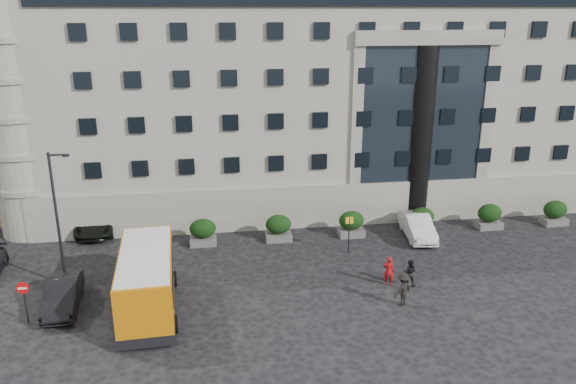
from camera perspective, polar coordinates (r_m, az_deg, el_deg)
name	(u,v)px	position (r m, az deg, el deg)	size (l,w,h in m)	color
ground	(275,295)	(32.26, -1.28, -10.42)	(120.00, 120.00, 0.00)	black
civic_building	(310,83)	(51.38, 2.29, 11.01)	(44.00, 24.00, 18.00)	gray
entrance_column	(420,136)	(42.34, 13.25, 5.53)	(1.80, 1.80, 13.00)	black
hedge_a	(203,232)	(38.74, -8.64, -4.02)	(1.80, 1.26, 1.84)	#525250
hedge_b	(278,228)	(39.01, -0.97, -3.64)	(1.80, 1.26, 1.84)	#525250
hedge_c	(351,224)	(39.96, 6.45, -3.21)	(1.80, 1.26, 1.84)	#525250
hedge_d	(422,220)	(41.54, 13.42, -2.76)	(1.80, 1.26, 1.84)	#525250
hedge_e	(489,216)	(43.69, 19.78, -2.31)	(1.80, 1.26, 1.84)	#525250
hedge_f	(555,212)	(46.33, 25.48, -1.89)	(1.80, 1.26, 1.84)	#525250
street_lamp	(58,215)	(34.10, -22.35, -2.18)	(1.16, 0.18, 8.00)	#262628
bus_stop_sign	(349,228)	(36.93, 6.23, -3.71)	(0.50, 0.08, 2.52)	#262628
no_entry_sign	(24,294)	(31.86, -25.27, -9.36)	(0.64, 0.16, 2.32)	#262628
minibus	(147,279)	(30.89, -14.15, -8.60)	(3.28, 8.04, 3.30)	#C26C09
red_truck	(68,207)	(45.05, -21.47, -1.41)	(2.72, 4.93, 2.53)	maroon
parked_car_b	(63,295)	(32.95, -21.92, -9.66)	(1.66, 4.77, 1.57)	black
parked_car_d	(98,221)	(42.87, -18.72, -2.80)	(2.60, 5.64, 1.57)	black
white_taxi	(418,226)	(40.61, 13.02, -3.41)	(1.71, 4.90, 1.61)	silver
pedestrian_a	(389,271)	(33.47, 10.19, -7.88)	(0.65, 0.43, 1.79)	#A21011
pedestrian_b	(410,272)	(33.67, 12.25, -7.99)	(0.80, 0.62, 1.65)	black
pedestrian_c	(403,289)	(31.50, 11.57, -9.64)	(1.21, 0.70, 1.87)	black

